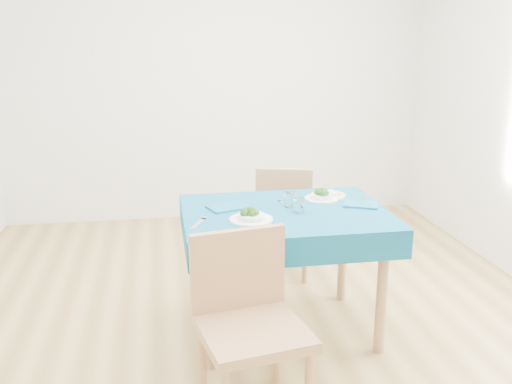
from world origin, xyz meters
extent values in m
cube|color=olive|center=(0.00, 0.00, -0.01)|extent=(4.00, 4.50, 0.02)
cube|color=silver|center=(0.00, 2.25, 1.35)|extent=(4.00, 0.02, 2.70)
cube|color=silver|center=(0.00, -2.25, 1.35)|extent=(4.00, 0.02, 2.70)
cube|color=navy|center=(0.15, -0.10, 0.38)|extent=(1.16, 0.88, 0.76)
cube|color=#986E47|center=(-0.16, -0.85, 0.59)|extent=(0.55, 0.59, 1.17)
cube|color=#986E47|center=(0.34, 0.72, 0.49)|extent=(0.49, 0.52, 0.98)
cube|color=silver|center=(-0.36, -0.25, 0.76)|extent=(0.10, 0.19, 0.00)
cube|color=silver|center=(-0.02, -0.24, 0.76)|extent=(0.07, 0.21, 0.00)
cube|color=silver|center=(0.18, 0.03, 0.76)|extent=(0.06, 0.16, 0.00)
cube|color=silver|center=(0.69, -0.02, 0.76)|extent=(0.04, 0.20, 0.00)
cube|color=#0D5273|center=(-0.17, 0.00, 0.76)|extent=(0.26, 0.22, 0.01)
cube|color=#0D5273|center=(0.62, -0.08, 0.76)|extent=(0.24, 0.21, 0.01)
cylinder|color=white|center=(0.20, -0.02, 0.80)|extent=(0.07, 0.07, 0.09)
cylinder|color=white|center=(0.22, -0.15, 0.80)|extent=(0.07, 0.07, 0.09)
cylinder|color=#CEDE6C|center=(0.49, 0.15, 0.76)|extent=(0.21, 0.21, 0.01)
cube|color=beige|center=(0.49, 0.15, 0.78)|extent=(0.12, 0.12, 0.02)
camera|label=1|loc=(-0.55, -3.16, 1.74)|focal=40.00mm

